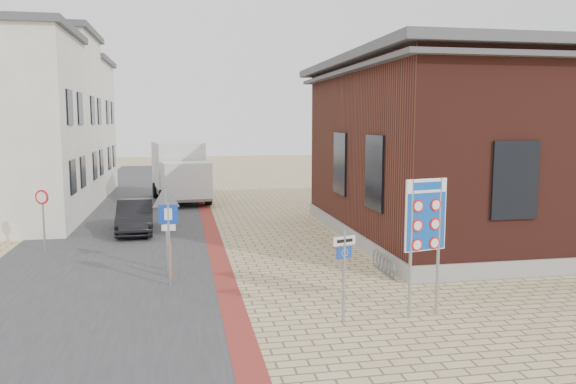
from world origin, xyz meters
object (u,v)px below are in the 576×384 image
object	(u,v)px
essen_sign	(344,263)
bollard	(170,261)
sedan	(135,216)
box_truck	(180,171)
border_sign	(426,217)
parking_sign	(169,230)

from	to	relation	value
essen_sign	bollard	size ratio (longest dim) A/B	2.03
sedan	box_truck	xyz separation A→B (m)	(1.77, 8.84, 1.03)
sedan	bollard	distance (m)	7.19
box_truck	border_sign	size ratio (longest dim) A/B	2.05
essen_sign	bollard	distance (m)	5.83
sedan	box_truck	bearing A→B (deg)	76.01
essen_sign	parking_sign	distance (m)	5.20
sedan	box_truck	distance (m)	9.07
bollard	box_truck	bearing A→B (deg)	89.01
sedan	bollard	bearing A→B (deg)	-80.61
parking_sign	bollard	bearing A→B (deg)	92.93
box_truck	parking_sign	xyz separation A→B (m)	(-0.27, -16.67, -0.13)
sedan	box_truck	world-z (taller)	box_truck
border_sign	parking_sign	world-z (taller)	border_sign
essen_sign	parking_sign	size ratio (longest dim) A/B	0.90
sedan	border_sign	bearing A→B (deg)	-60.11
sedan	parking_sign	world-z (taller)	parking_sign
border_sign	box_truck	bearing A→B (deg)	92.18
sedan	parking_sign	bearing A→B (deg)	-81.81
border_sign	parking_sign	xyz separation A→B (m)	(-5.73, 3.50, -0.74)
sedan	parking_sign	size ratio (longest dim) A/B	1.71
sedan	border_sign	distance (m)	13.54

